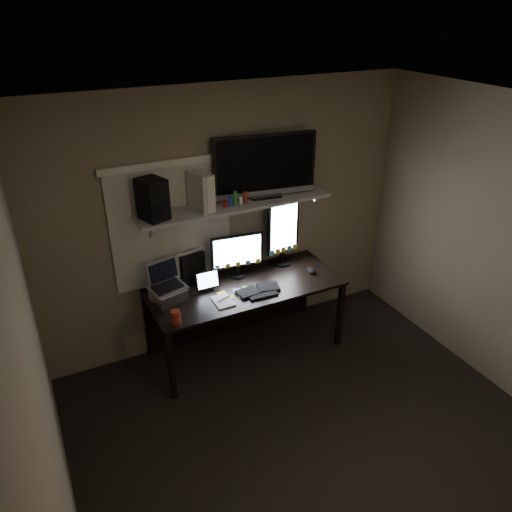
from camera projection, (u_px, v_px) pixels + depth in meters
floor at (326, 452)px, 3.84m from camera, size 3.60×3.60×0.00m
ceiling at (355, 126)px, 2.69m from camera, size 3.60×3.60×0.00m
back_wall at (228, 220)px, 4.69m from camera, size 3.60×0.00×3.60m
left_wall at (46, 407)px, 2.56m from camera, size 0.00×3.60×3.60m
window_blinds at (172, 226)px, 4.44m from camera, size 1.10×0.02×1.10m
desk at (240, 295)px, 4.82m from camera, size 1.80×0.75×0.73m
wall_shelf at (235, 205)px, 4.46m from camera, size 1.80×0.35×0.03m
monitor_landscape at (237, 255)px, 4.70m from camera, size 0.51×0.11×0.44m
monitor_portrait at (283, 232)px, 4.87m from camera, size 0.35×0.09×0.69m
keyboard at (258, 290)px, 4.55m from camera, size 0.42×0.18×0.03m
mouse at (311, 270)px, 4.85m from camera, size 0.10×0.13×0.04m
notepad at (223, 301)px, 4.39m from camera, size 0.16×0.22×0.01m
tablet at (207, 280)px, 4.53m from camera, size 0.23×0.10×0.20m
file_sorter at (191, 266)px, 4.66m from camera, size 0.26×0.15×0.31m
laptop at (167, 284)px, 4.32m from camera, size 0.36×0.32×0.35m
cup at (176, 317)px, 4.08m from camera, size 0.10×0.10×0.12m
sticky_notes at (239, 295)px, 4.48m from camera, size 0.37×0.30×0.00m
tv at (265, 166)px, 4.47m from camera, size 0.97×0.30×0.57m
game_console at (201, 191)px, 4.26m from camera, size 0.17×0.29×0.33m
speaker at (152, 199)px, 4.06m from camera, size 0.25×0.28×0.34m
bottles at (235, 199)px, 4.37m from camera, size 0.20×0.10×0.12m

